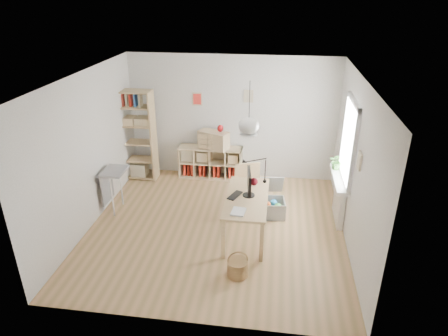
# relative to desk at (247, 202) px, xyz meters

# --- Properties ---
(ground) EXTENTS (4.50, 4.50, 0.00)m
(ground) POSITION_rel_desk_xyz_m (-0.55, 0.15, -0.66)
(ground) COLOR tan
(ground) RESTS_ON ground
(room_shell) EXTENTS (4.50, 4.50, 4.50)m
(room_shell) POSITION_rel_desk_xyz_m (-0.00, 0.00, 1.34)
(room_shell) COLOR white
(room_shell) RESTS_ON ground
(window_unit) EXTENTS (0.07, 1.16, 1.46)m
(window_unit) POSITION_rel_desk_xyz_m (1.68, 0.75, 0.89)
(window_unit) COLOR white
(window_unit) RESTS_ON ground
(radiator) EXTENTS (0.10, 0.80, 0.80)m
(radiator) POSITION_rel_desk_xyz_m (1.64, 0.75, -0.26)
(radiator) COLOR white
(radiator) RESTS_ON ground
(windowsill) EXTENTS (0.22, 1.20, 0.06)m
(windowsill) POSITION_rel_desk_xyz_m (1.59, 0.75, 0.17)
(windowsill) COLOR white
(windowsill) RESTS_ON radiator
(desk) EXTENTS (0.70, 1.50, 0.75)m
(desk) POSITION_rel_desk_xyz_m (0.00, 0.00, 0.00)
(desk) COLOR tan
(desk) RESTS_ON ground
(cube_shelf) EXTENTS (1.40, 0.38, 0.72)m
(cube_shelf) POSITION_rel_desk_xyz_m (-1.02, 2.23, -0.36)
(cube_shelf) COLOR tan
(cube_shelf) RESTS_ON ground
(tall_bookshelf) EXTENTS (0.80, 0.38, 2.00)m
(tall_bookshelf) POSITION_rel_desk_xyz_m (-2.59, 1.95, 0.43)
(tall_bookshelf) COLOR tan
(tall_bookshelf) RESTS_ON ground
(side_table) EXTENTS (0.40, 0.55, 0.85)m
(side_table) POSITION_rel_desk_xyz_m (-2.59, 0.50, 0.01)
(side_table) COLOR gray
(side_table) RESTS_ON ground
(chair) EXTENTS (0.61, 0.61, 0.98)m
(chair) POSITION_rel_desk_xyz_m (-0.02, 0.72, -0.10)
(chair) COLOR gray
(chair) RESTS_ON ground
(wicker_basket) EXTENTS (0.31, 0.31, 0.43)m
(wicker_basket) POSITION_rel_desk_xyz_m (-0.03, -1.09, -0.52)
(wicker_basket) COLOR olive
(wicker_basket) RESTS_ON ground
(storage_chest) EXTENTS (0.70, 0.77, 0.66)m
(storage_chest) POSITION_rel_desk_xyz_m (0.35, 0.76, -0.44)
(storage_chest) COLOR silver
(storage_chest) RESTS_ON ground
(monitor) EXTENTS (0.21, 0.52, 0.45)m
(monitor) POSITION_rel_desk_xyz_m (0.03, 0.05, 0.35)
(monitor) COLOR black
(monitor) RESTS_ON desk
(keyboard) EXTENTS (0.25, 0.36, 0.02)m
(keyboard) POSITION_rel_desk_xyz_m (-0.20, 0.01, 0.10)
(keyboard) COLOR black
(keyboard) RESTS_ON desk
(task_lamp) EXTENTS (0.44, 0.16, 0.47)m
(task_lamp) POSITION_rel_desk_xyz_m (0.05, 0.53, 0.41)
(task_lamp) COLOR black
(task_lamp) RESTS_ON desk
(yarn_ball) EXTENTS (0.14, 0.14, 0.14)m
(yarn_ball) POSITION_rel_desk_xyz_m (0.09, 0.45, 0.16)
(yarn_ball) COLOR #4A0910
(yarn_ball) RESTS_ON desk
(paper_tray) EXTENTS (0.23, 0.28, 0.03)m
(paper_tray) POSITION_rel_desk_xyz_m (-0.09, -0.52, 0.11)
(paper_tray) COLOR white
(paper_tray) RESTS_ON desk
(drawer_chest) EXTENTS (0.72, 0.53, 0.38)m
(drawer_chest) POSITION_rel_desk_xyz_m (-0.92, 2.19, 0.25)
(drawer_chest) COLOR tan
(drawer_chest) RESTS_ON cube_shelf
(red_vase) EXTENTS (0.13, 0.13, 0.16)m
(red_vase) POSITION_rel_desk_xyz_m (-0.77, 2.19, 0.52)
(red_vase) COLOR maroon
(red_vase) RESTS_ON drawer_chest
(potted_plant) EXTENTS (0.33, 0.31, 0.31)m
(potted_plant) POSITION_rel_desk_xyz_m (1.57, 1.10, 0.36)
(potted_plant) COLOR #2C5921
(potted_plant) RESTS_ON windowsill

